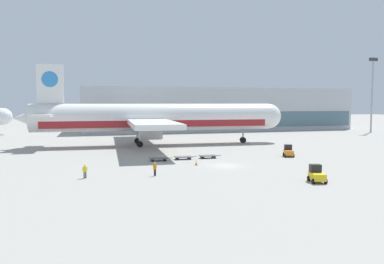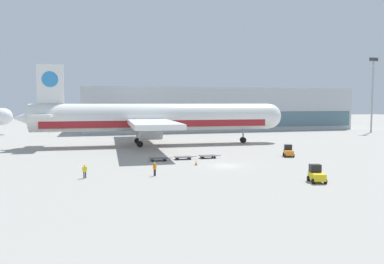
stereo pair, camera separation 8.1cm
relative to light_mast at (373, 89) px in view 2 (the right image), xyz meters
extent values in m
plane|color=#9E9B93|center=(-64.70, -46.57, -13.29)|extent=(400.00, 400.00, 0.00)
cube|color=#B2B7BC|center=(-41.77, 22.65, -6.29)|extent=(90.00, 18.00, 14.00)
cube|color=slate|center=(-41.77, 13.55, -9.44)|extent=(88.20, 0.20, 4.90)
cylinder|color=#9EA0A5|center=(0.00, 0.00, -2.33)|extent=(0.50, 0.50, 21.92)
cube|color=#333338|center=(0.00, 0.00, 9.13)|extent=(2.80, 0.50, 1.00)
cylinder|color=white|center=(-69.74, -17.20, -7.19)|extent=(52.16, 7.54, 5.80)
cube|color=maroon|center=(-69.74, -17.20, -8.50)|extent=(48.00, 7.28, 1.45)
sphere|color=white|center=(-43.76, -18.07, -7.19)|extent=(5.68, 5.68, 5.68)
cone|color=white|center=(-95.73, -16.33, -7.19)|extent=(6.56, 5.72, 5.51)
cube|color=white|center=(-91.57, -16.47, -0.29)|extent=(5.21, 0.61, 8.00)
cylinder|color=#3384CC|center=(-91.57, -16.47, 0.67)|extent=(3.22, 0.66, 3.20)
cube|color=white|center=(-92.61, -16.44, -6.61)|extent=(4.03, 13.11, 0.50)
cube|color=white|center=(-72.34, -17.11, -7.92)|extent=(9.60, 48.24, 0.90)
cylinder|color=#9EA0A5|center=(-72.68, -27.19, -9.72)|extent=(4.29, 2.94, 2.80)
cylinder|color=#9EA0A5|center=(-72.00, -7.04, -9.72)|extent=(4.29, 2.94, 2.80)
cylinder|color=#9EA0A5|center=(-49.99, -17.86, -10.64)|extent=(0.36, 0.36, 4.00)
cylinder|color=black|center=(-49.99, -17.86, -12.64)|extent=(1.33, 0.94, 1.30)
cylinder|color=#9EA0A5|center=(-74.01, -20.26, -10.64)|extent=(0.36, 0.36, 4.00)
cylinder|color=black|center=(-74.01, -20.26, -12.64)|extent=(1.33, 0.94, 1.30)
cylinder|color=#9EA0A5|center=(-73.79, -13.86, -10.64)|extent=(0.36, 0.36, 4.00)
cylinder|color=black|center=(-73.79, -13.86, -12.64)|extent=(1.33, 0.94, 1.30)
sphere|color=white|center=(-108.45, 21.13, -8.09)|extent=(4.85, 4.85, 4.85)
cube|color=orange|center=(-50.96, -40.45, -12.59)|extent=(2.09, 2.64, 0.80)
cube|color=black|center=(-50.74, -39.84, -11.74)|extent=(1.47, 1.26, 0.90)
cube|color=black|center=(-50.54, -39.29, -12.87)|extent=(1.24, 0.57, 0.24)
cylinder|color=black|center=(-51.35, -39.46, -12.99)|extent=(0.43, 0.65, 0.60)
cylinder|color=black|center=(-50.03, -39.93, -12.99)|extent=(0.43, 0.65, 0.60)
cylinder|color=black|center=(-51.88, -40.98, -12.99)|extent=(0.43, 0.65, 0.60)
cylinder|color=black|center=(-50.57, -41.45, -12.99)|extent=(0.43, 0.65, 0.60)
cube|color=yellow|center=(-58.21, -59.97, -12.59)|extent=(1.88, 2.56, 0.80)
cube|color=black|center=(-58.07, -59.34, -11.74)|extent=(1.41, 1.16, 0.90)
cube|color=black|center=(-57.94, -58.78, -12.87)|extent=(1.26, 0.44, 0.24)
cylinder|color=black|center=(-58.71, -59.03, -12.99)|extent=(0.37, 0.64, 0.60)
cylinder|color=black|center=(-57.35, -59.35, -12.99)|extent=(0.37, 0.64, 0.60)
cylinder|color=black|center=(-59.08, -60.60, -12.99)|extent=(0.37, 0.64, 0.60)
cylinder|color=black|center=(-57.72, -60.92, -12.99)|extent=(0.37, 0.64, 0.60)
cube|color=#56565B|center=(-73.34, -39.51, -12.87)|extent=(2.82, 1.54, 0.12)
cube|color=#56565B|center=(-71.49, -39.53, -12.87)|extent=(0.90, 0.09, 0.08)
cylinder|color=black|center=(-72.35, -38.88, -13.11)|extent=(0.36, 0.15, 0.36)
cylinder|color=black|center=(-72.37, -40.16, -13.11)|extent=(0.36, 0.15, 0.36)
cylinder|color=black|center=(-74.31, -38.85, -13.11)|extent=(0.36, 0.15, 0.36)
cylinder|color=black|center=(-74.33, -40.13, -13.11)|extent=(0.36, 0.15, 0.36)
cube|color=#56565B|center=(-69.16, -38.90, -12.87)|extent=(2.82, 1.54, 0.12)
cube|color=#56565B|center=(-67.31, -38.93, -12.87)|extent=(0.90, 0.09, 0.08)
cylinder|color=black|center=(-68.18, -38.28, -13.11)|extent=(0.36, 0.15, 0.36)
cylinder|color=black|center=(-68.19, -39.55, -13.11)|extent=(0.36, 0.15, 0.36)
cylinder|color=black|center=(-70.14, -38.25, -13.11)|extent=(0.36, 0.15, 0.36)
cylinder|color=black|center=(-70.15, -39.52, -13.11)|extent=(0.36, 0.15, 0.36)
cube|color=#56565B|center=(-64.87, -38.64, -12.87)|extent=(2.82, 1.54, 0.12)
cube|color=#56565B|center=(-63.02, -38.67, -12.87)|extent=(0.90, 0.09, 0.08)
cylinder|color=black|center=(-63.88, -38.02, -13.11)|extent=(0.36, 0.15, 0.36)
cylinder|color=black|center=(-63.90, -39.29, -13.11)|extent=(0.36, 0.15, 0.36)
cylinder|color=black|center=(-65.84, -37.99, -13.11)|extent=(0.36, 0.15, 0.36)
cylinder|color=black|center=(-65.86, -39.26, -13.11)|extent=(0.36, 0.15, 0.36)
cylinder|color=black|center=(-84.42, -50.63, -12.89)|extent=(0.14, 0.14, 0.81)
cylinder|color=black|center=(-84.22, -50.64, -12.89)|extent=(0.14, 0.14, 0.81)
cube|color=yellow|center=(-84.32, -50.64, -12.18)|extent=(0.37, 0.23, 0.61)
cylinder|color=yellow|center=(-84.56, -50.63, -12.15)|extent=(0.09, 0.09, 0.55)
cylinder|color=yellow|center=(-84.08, -50.64, -12.15)|extent=(0.09, 0.09, 0.55)
sphere|color=#DBB28E|center=(-84.32, -50.64, -11.76)|extent=(0.22, 0.22, 0.22)
sphere|color=yellow|center=(-84.32, -50.64, -11.70)|extent=(0.21, 0.21, 0.21)
cylinder|color=black|center=(-75.73, -51.38, -12.87)|extent=(0.14, 0.14, 0.84)
cylinder|color=black|center=(-75.90, -51.49, -12.87)|extent=(0.14, 0.14, 0.84)
cube|color=orange|center=(-75.82, -51.43, -12.14)|extent=(0.42, 0.38, 0.63)
cylinder|color=orange|center=(-75.62, -51.30, -12.11)|extent=(0.09, 0.09, 0.57)
cylinder|color=orange|center=(-76.01, -51.56, -12.11)|extent=(0.09, 0.09, 0.57)
sphere|color=tan|center=(-75.82, -51.43, -11.71)|extent=(0.23, 0.23, 0.23)
sphere|color=yellow|center=(-75.82, -51.43, -11.65)|extent=(0.22, 0.22, 0.22)
cube|color=black|center=(-68.60, -44.87, -13.27)|extent=(0.40, 0.40, 0.04)
cone|color=orange|center=(-68.60, -44.87, -12.90)|extent=(0.32, 0.32, 0.70)
cylinder|color=white|center=(-68.60, -44.87, -12.87)|extent=(0.19, 0.19, 0.10)
camera|label=1|loc=(-83.17, -97.65, -4.06)|focal=35.00mm
camera|label=2|loc=(-83.09, -97.67, -4.06)|focal=35.00mm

